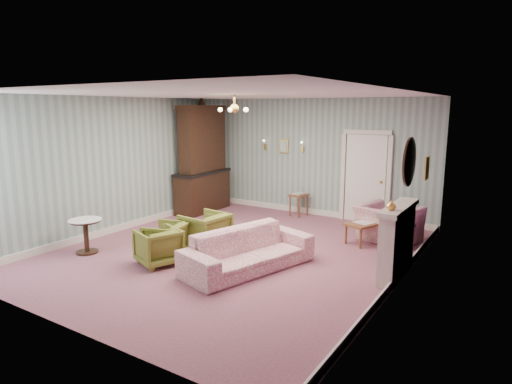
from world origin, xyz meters
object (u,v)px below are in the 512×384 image
Objects in this scene: olive_chair_b at (166,238)px; olive_chair_c at (205,229)px; fireplace at (397,241)px; olive_chair_a at (158,245)px; coffee_table at (365,232)px; side_table_black at (402,237)px; sofa_chintz at (248,243)px; dresser at (202,156)px; wingback_chair at (389,217)px; pedestal_table at (86,236)px.

olive_chair_c is (0.34, 0.70, 0.05)m from olive_chair_b.
olive_chair_b is 0.78m from olive_chair_c.
olive_chair_b is at bearing -161.23° from fireplace.
olive_chair_a is 4.06m from coffee_table.
side_table_black is at bearing 111.07° from olive_chair_b.
dresser is at bearing 65.16° from sofa_chintz.
wingback_chair is at bearing 137.12° from olive_chair_c.
dresser reaches higher than olive_chair_c.
pedestal_table is at bearing 54.66° from wingback_chair.
olive_chair_a is 1.17× the size of side_table_black.
wingback_chair is 0.58m from coffee_table.
fireplace is (3.78, 1.28, 0.24)m from olive_chair_b.
olive_chair_a is at bearing 10.29° from pedestal_table.
olive_chair_c is at bearing 38.09° from pedestal_table.
olive_chair_c reaches higher than side_table_black.
dresser is 3.43× the size of coffee_table.
coffee_table is at bearing 160.47° from olive_chair_a.
olive_chair_b reaches higher than pedestal_table.
olive_chair_a is 0.24× the size of dresser.
fireplace is at bearing 135.43° from olive_chair_a.
olive_chair_c is 0.34× the size of sofa_chintz.
olive_chair_b is 0.81× the size of coffee_table.
olive_chair_a is 0.62× the size of wingback_chair.
dresser is at bearing 172.97° from side_table_black.
coffee_table is 5.38m from pedestal_table.
side_table_black is (3.39, 2.89, -0.05)m from olive_chair_a.
wingback_chair reaches higher than olive_chair_a.
pedestal_table is (-3.00, -0.91, -0.13)m from sofa_chintz.
wingback_chair reaches higher than pedestal_table.
dresser is 4.88× the size of side_table_black.
fireplace is at bearing 106.17° from olive_chair_c.
olive_chair_a is 0.30× the size of sofa_chintz.
olive_chair_b is at bearing -135.78° from coffee_table.
olive_chair_b is 4.41m from wingback_chair.
dresser is 5.87m from fireplace.
sofa_chintz is 2.39m from fireplace.
olive_chair_c is at bearing 87.13° from sofa_chintz.
sofa_chintz is at bearing 84.83° from olive_chair_b.
dresser is (-2.06, 2.47, 1.06)m from olive_chair_c.
dresser is (-3.33, 2.91, 1.00)m from sofa_chintz.
sofa_chintz is (1.28, -0.44, 0.06)m from olive_chair_c.
olive_chair_c is 1.32× the size of side_table_black.
fireplace is at bearing -55.70° from coffee_table.
side_table_black is at bearing 151.17° from olive_chair_a.
olive_chair_b is 4.00m from fireplace.
olive_chair_a is 3.97m from fireplace.
wingback_chair is (2.97, 3.47, 0.14)m from olive_chair_a.
olive_chair_a is at bearing 64.49° from wingback_chair.
wingback_chair reaches higher than side_table_black.
olive_chair_c is at bearing -150.57° from side_table_black.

